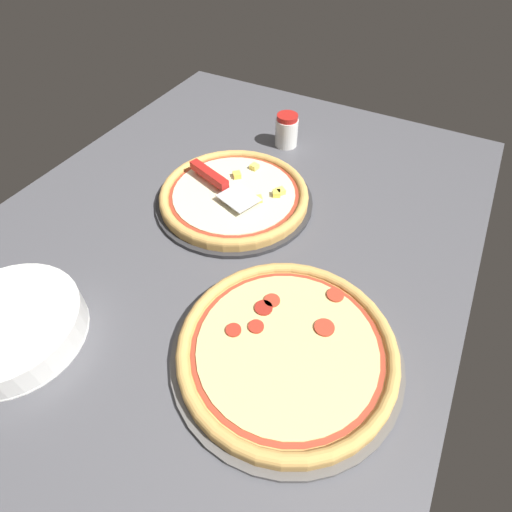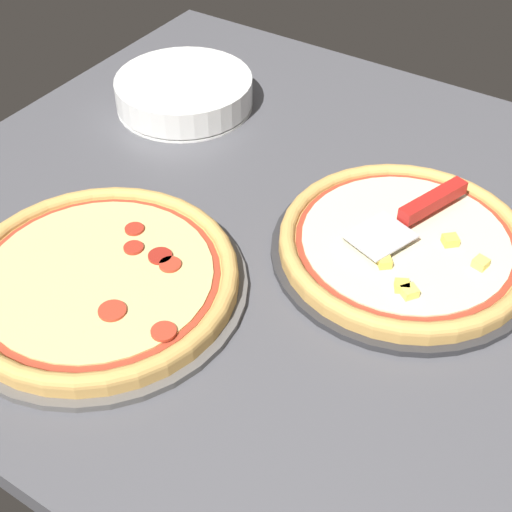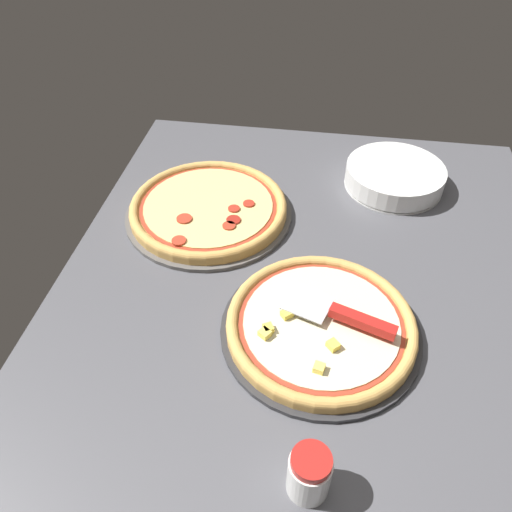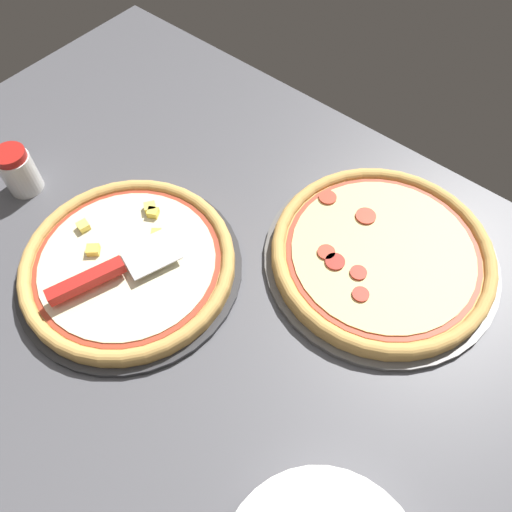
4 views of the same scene
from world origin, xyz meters
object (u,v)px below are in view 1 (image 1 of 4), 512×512
object	(u,v)px
pizza_front	(234,194)
parmesan_shaker	(287,130)
pizza_back	(287,348)
plate_stack	(11,327)
serving_spatula	(215,179)

from	to	relation	value
pizza_front	parmesan_shaker	bearing A→B (deg)	179.83
pizza_back	parmesan_shaker	world-z (taller)	parmesan_shaker
pizza_front	plate_stack	size ratio (longest dim) A/B	1.43
pizza_front	pizza_back	size ratio (longest dim) A/B	0.95
pizza_front	parmesan_shaker	size ratio (longest dim) A/B	3.91
serving_spatula	parmesan_shaker	bearing A→B (deg)	169.66
parmesan_shaker	pizza_back	bearing A→B (deg)	25.27
parmesan_shaker	plate_stack	bearing A→B (deg)	-11.17
pizza_front	pizza_back	bearing A→B (deg)	42.33
pizza_back	plate_stack	distance (cm)	48.42
pizza_back	parmesan_shaker	bearing A→B (deg)	-154.73
pizza_front	pizza_back	xyz separation A→B (cm)	(31.52, 28.72, 0.03)
plate_stack	serving_spatula	bearing A→B (deg)	168.35
pizza_back	plate_stack	world-z (taller)	plate_stack
pizza_front	serving_spatula	bearing A→B (deg)	-89.29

